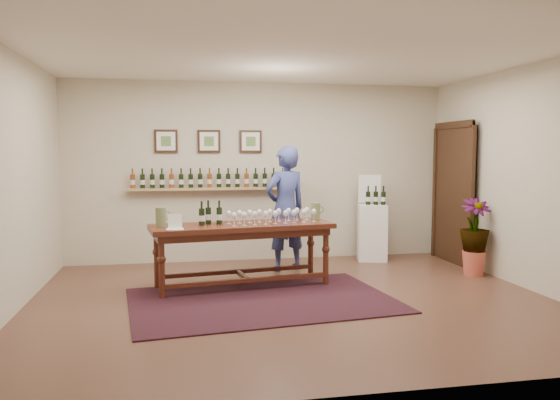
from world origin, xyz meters
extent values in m
plane|color=brown|center=(0.00, 0.00, 0.00)|extent=(6.00, 6.00, 0.00)
plane|color=beige|center=(0.00, 2.50, 1.40)|extent=(6.00, 0.00, 6.00)
plane|color=beige|center=(0.00, -2.50, 1.40)|extent=(6.00, 0.00, 6.00)
plane|color=beige|center=(-3.00, 0.00, 1.40)|extent=(0.00, 5.00, 5.00)
plane|color=beige|center=(3.00, 0.00, 1.40)|extent=(0.00, 5.00, 5.00)
plane|color=white|center=(0.00, 0.00, 2.80)|extent=(6.00, 6.00, 0.00)
cube|color=tan|center=(-0.80, 2.41, 1.15)|extent=(2.50, 0.16, 0.04)
cube|color=black|center=(2.94, 1.70, 1.05)|extent=(0.10, 1.00, 2.10)
cube|color=#311D10|center=(2.89, 1.70, 1.05)|extent=(0.04, 1.12, 2.22)
cube|color=#311D10|center=(-1.45, 2.48, 1.88)|extent=(0.35, 0.03, 0.35)
cube|color=white|center=(-1.45, 2.46, 1.88)|extent=(0.28, 0.01, 0.28)
cube|color=#628743|center=(-1.45, 2.45, 1.88)|extent=(0.15, 0.00, 0.15)
cube|color=#311D10|center=(-0.80, 2.48, 1.88)|extent=(0.35, 0.03, 0.35)
cube|color=white|center=(-0.80, 2.46, 1.88)|extent=(0.28, 0.01, 0.28)
cube|color=#628743|center=(-0.80, 2.45, 1.88)|extent=(0.15, 0.00, 0.15)
cube|color=#311D10|center=(-0.15, 2.48, 1.88)|extent=(0.35, 0.03, 0.35)
cube|color=white|center=(-0.15, 2.46, 1.88)|extent=(0.28, 0.01, 0.28)
cube|color=#628743|center=(-0.15, 2.45, 1.88)|extent=(0.15, 0.00, 0.15)
cube|color=#4A180D|center=(-0.35, 0.05, 0.01)|extent=(3.18, 2.31, 0.02)
cube|color=#451C11|center=(-0.50, 0.75, 0.78)|extent=(2.36, 1.04, 0.06)
cube|color=#451C11|center=(-0.50, 0.75, 0.71)|extent=(2.22, 0.90, 0.10)
cylinder|color=#451C11|center=(-1.49, 0.35, 0.37)|extent=(0.08, 0.08, 0.75)
cylinder|color=#451C11|center=(0.57, 0.64, 0.37)|extent=(0.08, 0.08, 0.75)
cylinder|color=#451C11|center=(-1.56, 0.86, 0.37)|extent=(0.08, 0.08, 0.75)
cylinder|color=#451C11|center=(0.50, 1.15, 0.37)|extent=(0.08, 0.08, 0.75)
cube|color=#451C11|center=(-0.46, 0.49, 0.15)|extent=(2.07, 0.34, 0.05)
cube|color=#451C11|center=(-0.53, 1.01, 0.15)|extent=(2.07, 0.34, 0.05)
cube|color=#451C11|center=(-0.50, 0.75, 0.15)|extent=(0.12, 0.52, 0.05)
cube|color=white|center=(-1.33, 0.43, 0.90)|extent=(0.20, 0.14, 0.18)
cube|color=white|center=(1.74, 2.10, 0.44)|extent=(0.54, 0.54, 0.88)
cube|color=white|center=(1.73, 2.23, 1.13)|extent=(0.35, 0.11, 0.49)
cone|color=#CB5843|center=(2.75, 0.80, 0.17)|extent=(0.32, 0.32, 0.34)
imported|color=#173616|center=(2.75, 0.80, 0.63)|extent=(0.52, 0.52, 0.59)
imported|color=navy|center=(0.24, 1.64, 0.90)|extent=(0.77, 0.63, 1.80)
camera|label=1|loc=(-1.31, -6.05, 1.71)|focal=35.00mm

